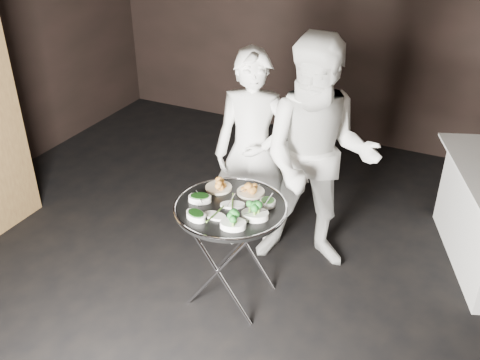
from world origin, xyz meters
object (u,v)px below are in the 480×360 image
at_px(serving_tray, 231,207).
at_px(tray_stand, 231,249).
at_px(waiter_right, 318,159).
at_px(waiter_left, 253,153).

bearing_deg(serving_tray, tray_stand, 0.00).
xyz_separation_m(serving_tray, waiter_right, (0.39, 0.70, 0.14)).
bearing_deg(tray_stand, waiter_right, 60.77).
relative_size(tray_stand, waiter_right, 0.42).
height_order(tray_stand, waiter_left, waiter_left).
bearing_deg(waiter_left, waiter_right, -19.66).
bearing_deg(tray_stand, waiter_left, 103.00).
bearing_deg(waiter_right, tray_stand, -134.35).
bearing_deg(waiter_right, serving_tray, -134.35).
height_order(tray_stand, waiter_right, waiter_right).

